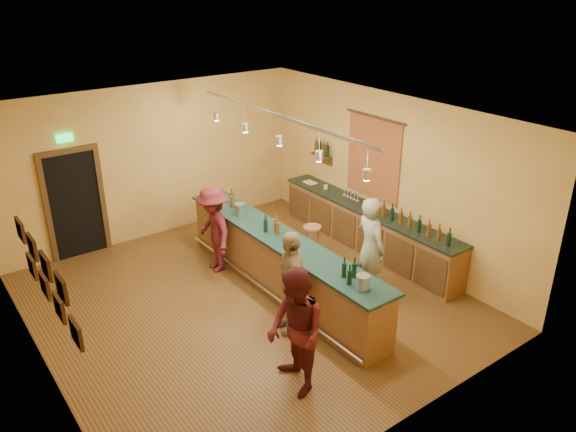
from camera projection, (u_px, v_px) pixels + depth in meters
floor at (248, 302)px, 9.64m from camera, size 7.00×7.00×0.00m
ceiling at (241, 119)px, 8.36m from camera, size 6.50×7.00×0.02m
wall_back at (154, 162)px, 11.58m from camera, size 6.50×0.02×3.20m
wall_front at (408, 316)px, 6.42m from camera, size 6.50×0.02×3.20m
wall_left at (32, 277)px, 7.24m from camera, size 0.02×7.00×3.20m
wall_right at (388, 176)px, 10.76m from camera, size 0.02×7.00×3.20m
doorway at (75, 202)px, 10.83m from camera, size 1.15×0.09×2.48m
tapestry at (373, 159)px, 10.95m from camera, size 0.03×1.40×1.60m
bottle_shelf at (322, 150)px, 12.09m from camera, size 0.17×0.55×0.54m
picture_grid at (46, 276)px, 6.56m from camera, size 0.06×2.20×0.70m
back_counter at (368, 229)px, 11.19m from camera, size 0.60×4.55×1.27m
tasting_bar at (280, 259)px, 9.77m from camera, size 0.73×5.10×1.38m
pendant_track at (279, 126)px, 8.82m from camera, size 0.11×4.60×0.50m
bartender at (370, 248)px, 9.49m from camera, size 0.51×0.71×1.84m
customer_a at (296, 332)px, 7.31m from camera, size 0.85×1.00×1.80m
customer_b at (291, 282)px, 8.59m from camera, size 0.75×1.08×1.70m
customer_c at (214, 230)px, 10.38m from camera, size 0.74×1.13×1.65m
bar_stool at (312, 233)px, 10.81m from camera, size 0.35×0.35×0.72m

